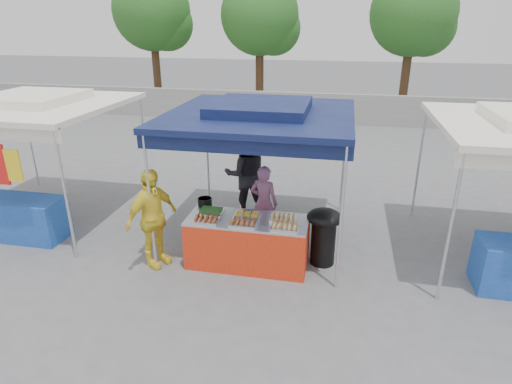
% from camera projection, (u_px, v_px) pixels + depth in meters
% --- Properties ---
extents(ground_plane, '(80.00, 80.00, 0.00)m').
position_uv_depth(ground_plane, '(249.00, 261.00, 7.42)').
color(ground_plane, slate).
extents(back_wall, '(40.00, 0.25, 1.20)m').
position_uv_depth(back_wall, '(308.00, 108.00, 17.19)').
color(back_wall, gray).
rests_on(back_wall, ground_plane).
extents(main_canopy, '(3.20, 3.20, 2.57)m').
position_uv_depth(main_canopy, '(260.00, 114.00, 7.42)').
color(main_canopy, silver).
rests_on(main_canopy, ground_plane).
extents(neighbor_stall_left, '(3.20, 3.20, 2.57)m').
position_uv_depth(neighbor_stall_left, '(26.00, 148.00, 8.19)').
color(neighbor_stall_left, silver).
rests_on(neighbor_stall_left, ground_plane).
extents(tree_0, '(3.55, 3.50, 6.01)m').
position_uv_depth(tree_0, '(155.00, 15.00, 19.41)').
color(tree_0, '#462E1B').
rests_on(tree_0, ground_plane).
extents(tree_1, '(3.42, 3.34, 5.74)m').
position_uv_depth(tree_1, '(263.00, 19.00, 18.33)').
color(tree_1, '#462E1B').
rests_on(tree_1, ground_plane).
extents(tree_2, '(3.48, 3.41, 5.86)m').
position_uv_depth(tree_2, '(416.00, 17.00, 17.14)').
color(tree_2, '#462E1B').
rests_on(tree_2, ground_plane).
extents(vendor_table, '(2.00, 0.80, 0.85)m').
position_uv_depth(vendor_table, '(248.00, 242.00, 7.17)').
color(vendor_table, red).
rests_on(vendor_table, ground_plane).
extents(food_tray_fl, '(0.42, 0.30, 0.07)m').
position_uv_depth(food_tray_fl, '(206.00, 220.00, 6.90)').
color(food_tray_fl, silver).
rests_on(food_tray_fl, vendor_table).
extents(food_tray_fm, '(0.42, 0.30, 0.07)m').
position_uv_depth(food_tray_fm, '(243.00, 223.00, 6.79)').
color(food_tray_fm, silver).
rests_on(food_tray_fm, vendor_table).
extents(food_tray_fr, '(0.42, 0.30, 0.07)m').
position_uv_depth(food_tray_fr, '(285.00, 227.00, 6.66)').
color(food_tray_fr, silver).
rests_on(food_tray_fr, vendor_table).
extents(food_tray_bl, '(0.42, 0.30, 0.07)m').
position_uv_depth(food_tray_bl, '(211.00, 211.00, 7.21)').
color(food_tray_bl, silver).
rests_on(food_tray_bl, vendor_table).
extents(food_tray_bm, '(0.42, 0.30, 0.07)m').
position_uv_depth(food_tray_bm, '(247.00, 215.00, 7.08)').
color(food_tray_bm, silver).
rests_on(food_tray_bm, vendor_table).
extents(food_tray_br, '(0.42, 0.30, 0.07)m').
position_uv_depth(food_tray_br, '(283.00, 219.00, 6.94)').
color(food_tray_br, silver).
rests_on(food_tray_br, vendor_table).
extents(cooking_pot, '(0.25, 0.25, 0.14)m').
position_uv_depth(cooking_pot, '(205.00, 202.00, 7.48)').
color(cooking_pot, black).
rests_on(cooking_pot, vendor_table).
extents(skewer_cup, '(0.07, 0.07, 0.09)m').
position_uv_depth(skewer_cup, '(241.00, 218.00, 6.93)').
color(skewer_cup, silver).
rests_on(skewer_cup, vendor_table).
extents(wok_burner, '(0.59, 0.59, 1.00)m').
position_uv_depth(wok_burner, '(324.00, 232.00, 7.15)').
color(wok_burner, black).
rests_on(wok_burner, ground_plane).
extents(crate_left, '(0.45, 0.32, 0.27)m').
position_uv_depth(crate_left, '(238.00, 241.00, 7.80)').
color(crate_left, '#1536B0').
rests_on(crate_left, ground_plane).
extents(crate_right, '(0.47, 0.33, 0.28)m').
position_uv_depth(crate_right, '(270.00, 244.00, 7.70)').
color(crate_right, '#1536B0').
rests_on(crate_right, ground_plane).
extents(crate_stacked, '(0.44, 0.31, 0.26)m').
position_uv_depth(crate_stacked, '(271.00, 230.00, 7.59)').
color(crate_stacked, '#1536B0').
rests_on(crate_stacked, crate_right).
extents(vendor_woman, '(0.58, 0.44, 1.45)m').
position_uv_depth(vendor_woman, '(264.00, 203.00, 7.93)').
color(vendor_woman, '#955F87').
rests_on(vendor_woman, ground_plane).
extents(helper_man, '(1.06, 0.94, 1.82)m').
position_uv_depth(helper_man, '(246.00, 174.00, 8.87)').
color(helper_man, black).
rests_on(helper_man, ground_plane).
extents(customer_person, '(0.83, 1.08, 1.71)m').
position_uv_depth(customer_person, '(152.00, 219.00, 7.01)').
color(customer_person, yellow).
rests_on(customer_person, ground_plane).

